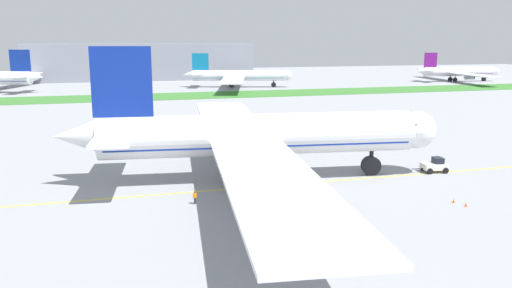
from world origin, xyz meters
The scene contains 13 objects.
ground_plane centered at (0.00, 0.00, 0.00)m, with size 600.00×600.00×0.00m, color gray.
apron_taxi_line centered at (0.00, 1.33, 0.00)m, with size 280.00×0.36×0.01m, color yellow.
grass_median_strip centered at (0.00, 120.86, 0.05)m, with size 320.00×24.00×0.10m, color #38722D.
airliner_foreground centered at (-1.56, 5.15, 6.46)m, with size 54.85×86.71×19.04m.
pushback_tug centered at (26.21, 1.85, 1.03)m, with size 5.53×3.02×2.27m.
ground_crew_wingwalker_port centered at (-11.61, -3.75, 0.99)m, with size 0.50×0.43×1.63m.
ground_crew_marshaller_front centered at (-2.80, 6.78, 0.95)m, with size 0.55×0.25×1.56m.
traffic_cone_near_nose centered at (19.98, -13.58, 0.28)m, with size 0.36×0.36×0.58m.
traffic_cone_port_wing centered at (19.45, -11.93, 0.28)m, with size 0.36×0.36×0.58m.
service_truck_baggage_loader centered at (-18.36, 45.13, 1.50)m, with size 4.71×2.66×2.74m.
parked_airliner_far_right centered at (30.94, 149.68, 4.88)m, with size 45.66×74.20×14.37m.
parked_airliner_far_outer centered at (141.18, 150.52, 4.73)m, with size 42.77×68.37×13.92m.
terminal_building centered at (-5.59, 202.78, 9.00)m, with size 111.32×20.00×18.00m, color gray.
Camera 1 is at (-20.66, -63.81, 19.82)m, focal length 35.89 mm.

